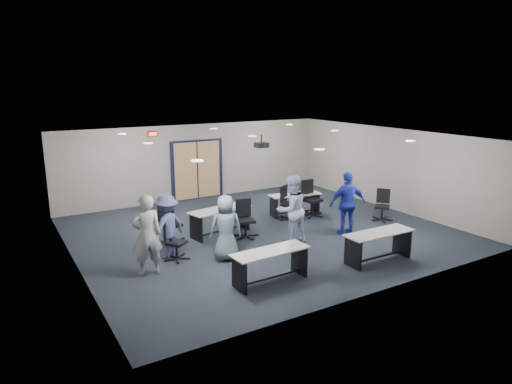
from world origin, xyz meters
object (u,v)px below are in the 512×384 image
chair_loose_left (176,241)px  table_back_left (220,217)px  chair_loose_right (382,205)px  person_lightblue (291,210)px  person_gray (147,235)px  table_front_left (271,260)px  table_back_right (295,200)px  chair_back_b (246,219)px  chair_back_d (312,199)px  person_plaid (226,228)px  person_navy (348,204)px  chair_back_c (290,203)px  person_back (167,227)px  chair_back_a (171,223)px  table_front_right (379,241)px

chair_loose_left → table_back_left: bearing=-3.3°
chair_loose_right → person_lightblue: 3.60m
person_gray → table_front_left: bearing=145.5°
table_back_right → chair_loose_left: 4.95m
table_back_right → person_lightblue: person_lightblue is taller
table_back_left → chair_back_b: bearing=-61.9°
table_back_right → chair_back_d: size_ratio=1.52×
table_back_right → chair_back_b: 2.69m
person_plaid → person_navy: person_navy is taller
person_plaid → person_gray: bearing=12.9°
chair_loose_left → chair_loose_right: 6.59m
chair_back_c → chair_loose_right: size_ratio=1.09×
chair_back_b → person_back: bearing=-159.5°
chair_back_a → person_gray: size_ratio=0.60×
table_front_left → chair_loose_right: bearing=18.1°
person_lightblue → person_plaid: bearing=0.7°
person_plaid → person_back: 1.42m
table_back_left → chair_back_b: 0.76m
table_front_right → person_plaid: size_ratio=1.12×
chair_loose_right → person_gray: bearing=-129.4°
person_gray → person_back: (0.72, 0.72, -0.13)m
table_front_right → person_gray: (-4.94, 2.03, 0.42)m
table_front_left → person_gray: size_ratio=0.96×
chair_back_b → person_gray: size_ratio=0.57×
chair_loose_right → person_lightblue: bearing=-127.9°
table_back_left → chair_back_a: chair_back_a is taller
chair_back_c → person_plaid: person_plaid is taller
table_front_left → table_back_right: bearing=46.4°
chair_loose_left → chair_loose_right: chair_loose_right is taller
chair_loose_left → person_navy: person_navy is taller
table_back_left → table_back_right: 2.97m
chair_loose_right → person_plaid: (-5.56, -0.37, 0.31)m
person_gray → person_navy: 5.63m
chair_back_b → chair_back_d: (2.82, 0.71, 0.05)m
chair_back_a → person_plaid: bearing=-76.9°
chair_back_c → person_back: 4.49m
table_front_left → table_back_right: (3.41, 3.88, -0.01)m
chair_loose_right → table_back_left: bearing=-147.3°
chair_back_a → chair_back_b: size_ratio=1.05×
chair_back_d → person_lightblue: size_ratio=0.63×
table_back_right → chair_back_a: 4.39m
chair_back_a → person_back: (-0.44, -0.96, 0.24)m
table_front_left → table_back_right: 5.17m
table_back_right → person_lightblue: bearing=-119.9°
person_lightblue → person_back: bearing=-15.4°
table_front_right → chair_back_c: 3.84m
chair_back_d → person_back: person_back is taller
chair_back_b → chair_loose_left: chair_back_b is taller
table_front_left → table_back_left: (0.48, 3.36, 0.02)m
chair_back_a → chair_loose_left: (-0.30, -1.18, -0.08)m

